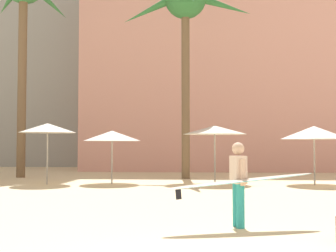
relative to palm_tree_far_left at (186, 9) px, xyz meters
The scene contains 7 objects.
hotel_pink 11.75m from the palm_tree_far_left, 61.75° to the left, with size 24.19×10.53×13.20m, color #DB9989.
palm_tree_far_left is the anchor object (origin of this frame).
cafe_umbrella_0 6.63m from the palm_tree_far_left, 66.01° to the right, with size 2.58×2.58×2.37m.
cafe_umbrella_1 7.41m from the palm_tree_far_left, 135.05° to the right, with size 2.34×2.34×2.17m.
cafe_umbrella_3 8.71m from the palm_tree_far_left, 147.58° to the right, with size 2.25×2.25×2.45m.
cafe_umbrella_5 8.45m from the palm_tree_far_left, 29.80° to the right, with size 2.62×2.62×2.34m.
person_mid_right 14.22m from the palm_tree_far_left, 84.02° to the right, with size 2.94×1.21×1.62m.
Camera 1 is at (-0.13, -4.60, 1.55)m, focal length 46.29 mm.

